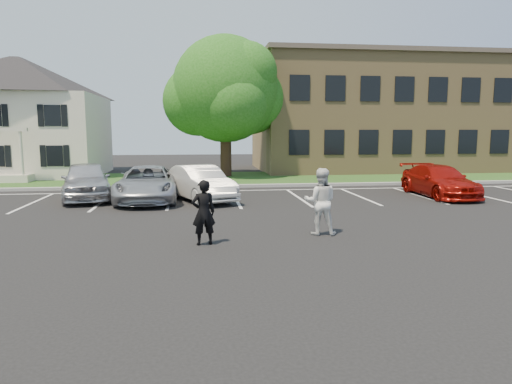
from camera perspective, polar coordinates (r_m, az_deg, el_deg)
ground_plane at (r=12.08m, az=0.60°, el=-6.52°), size 90.00×90.00×0.00m
curb at (r=23.83m, az=-3.35°, el=0.74°), size 40.00×0.30×0.15m
grass_strip at (r=27.80m, az=-3.91°, el=1.67°), size 44.00×8.00×0.08m
stall_lines at (r=20.98m, az=1.05°, el=-0.39°), size 34.00×5.36×0.01m
house at (r=33.58m, az=-27.41°, el=8.35°), size 10.30×9.22×7.60m
office_building at (r=37.06m, az=17.88°, el=9.21°), size 22.40×10.40×8.30m
tree at (r=29.26m, az=-3.70°, el=12.38°), size 7.80×7.20×8.80m
man_black_suit at (r=11.92m, az=-6.57°, el=-2.56°), size 0.70×0.53×1.71m
man_white_shirt at (r=13.12m, az=8.06°, el=-1.19°), size 1.07×0.92×1.91m
car_silver_west at (r=20.99m, az=-20.45°, el=1.35°), size 2.96×5.11×1.63m
car_silver_minivan at (r=19.75m, az=-13.39°, el=1.02°), size 2.57×5.35×1.47m
car_white_sedan at (r=19.49m, az=-7.00°, el=1.10°), size 3.17×4.77×1.49m
car_red_compact at (r=22.19m, az=21.93°, el=1.29°), size 1.97×4.81×1.40m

